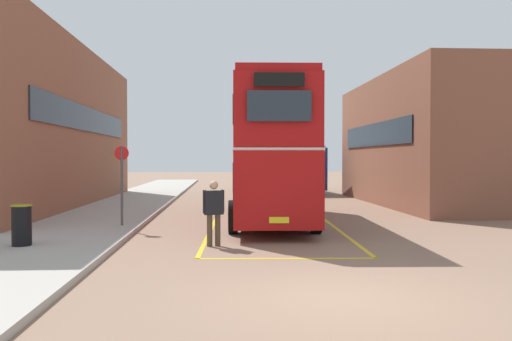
{
  "coord_description": "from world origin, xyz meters",
  "views": [
    {
      "loc": [
        -1.86,
        -8.32,
        2.23
      ],
      "look_at": [
        -0.63,
        12.07,
        1.78
      ],
      "focal_mm": 37.36,
      "sensor_mm": 36.0,
      "label": 1
    }
  ],
  "objects_px": {
    "pedestrian_boarding": "(214,209)",
    "bus_stop_sign": "(122,177)",
    "litter_bin": "(22,225)",
    "single_deck_bus": "(292,167)",
    "double_decker_bus": "(270,151)"
  },
  "relations": [
    {
      "from": "single_deck_bus",
      "to": "litter_bin",
      "type": "relative_size",
      "value": 8.79
    },
    {
      "from": "pedestrian_boarding",
      "to": "bus_stop_sign",
      "type": "relative_size",
      "value": 0.67
    },
    {
      "from": "single_deck_bus",
      "to": "pedestrian_boarding",
      "type": "bearing_deg",
      "value": -102.26
    },
    {
      "from": "double_decker_bus",
      "to": "bus_stop_sign",
      "type": "height_order",
      "value": "double_decker_bus"
    },
    {
      "from": "pedestrian_boarding",
      "to": "bus_stop_sign",
      "type": "bearing_deg",
      "value": 131.04
    },
    {
      "from": "pedestrian_boarding",
      "to": "double_decker_bus",
      "type": "bearing_deg",
      "value": 70.67
    },
    {
      "from": "double_decker_bus",
      "to": "pedestrian_boarding",
      "type": "bearing_deg",
      "value": -109.33
    },
    {
      "from": "single_deck_bus",
      "to": "bus_stop_sign",
      "type": "xyz_separation_m",
      "value": [
        -7.81,
        -18.99,
        0.01
      ]
    },
    {
      "from": "bus_stop_sign",
      "to": "single_deck_bus",
      "type": "bearing_deg",
      "value": 67.66
    },
    {
      "from": "pedestrian_boarding",
      "to": "litter_bin",
      "type": "height_order",
      "value": "pedestrian_boarding"
    },
    {
      "from": "double_decker_bus",
      "to": "pedestrian_boarding",
      "type": "distance_m",
      "value": 5.92
    },
    {
      "from": "pedestrian_boarding",
      "to": "litter_bin",
      "type": "bearing_deg",
      "value": -174.2
    },
    {
      "from": "double_decker_bus",
      "to": "single_deck_bus",
      "type": "distance_m",
      "value": 17.26
    },
    {
      "from": "pedestrian_boarding",
      "to": "litter_bin",
      "type": "distance_m",
      "value": 4.63
    },
    {
      "from": "bus_stop_sign",
      "to": "double_decker_bus",
      "type": "bearing_deg",
      "value": 22.59
    }
  ]
}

